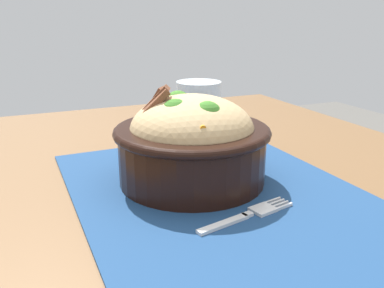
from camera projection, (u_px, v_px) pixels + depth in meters
table at (217, 249)px, 0.53m from camera, size 1.08×0.81×0.71m
placemat at (220, 195)px, 0.50m from camera, size 0.46×0.34×0.00m
bowl at (192, 141)px, 0.52m from camera, size 0.21×0.21×0.13m
fork at (250, 214)px, 0.44m from camera, size 0.04×0.13×0.00m
drinking_glass at (199, 113)px, 0.72m from camera, size 0.08×0.08×0.10m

